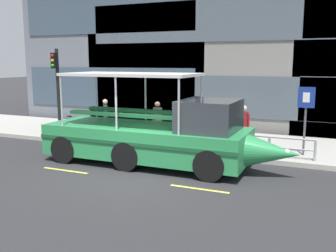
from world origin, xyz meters
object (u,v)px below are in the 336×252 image
(leaned_bicycle, at_px, (74,128))
(duck_tour_boat, at_px, (159,136))
(parking_sign, at_px, (306,109))
(pedestrian_mid_right, at_px, (157,117))
(pedestrian_near_stern, at_px, (105,113))
(pedestrian_mid_left, at_px, (183,119))
(pedestrian_near_bow, at_px, (244,122))
(traffic_light_pole, at_px, (57,83))

(leaned_bicycle, bearing_deg, duck_tour_boat, -23.36)
(parking_sign, xyz_separation_m, pedestrian_mid_right, (-6.21, 0.39, -0.70))
(duck_tour_boat, height_order, pedestrian_mid_right, duck_tour_boat)
(duck_tour_boat, relative_size, pedestrian_mid_right, 5.31)
(leaned_bicycle, relative_size, pedestrian_near_stern, 1.04)
(parking_sign, distance_m, pedestrian_mid_right, 6.26)
(duck_tour_boat, distance_m, pedestrian_mid_left, 3.40)
(pedestrian_mid_left, distance_m, pedestrian_near_stern, 4.05)
(duck_tour_boat, xyz_separation_m, pedestrian_mid_right, (-1.51, 3.14, 0.17))
(pedestrian_near_bow, distance_m, pedestrian_mid_right, 3.86)
(parking_sign, relative_size, pedestrian_near_bow, 1.47)
(duck_tour_boat, xyz_separation_m, pedestrian_near_stern, (-4.42, 3.46, 0.15))
(pedestrian_mid_left, bearing_deg, traffic_light_pole, -171.48)
(leaned_bicycle, xyz_separation_m, pedestrian_near_stern, (1.06, 1.09, 0.64))
(leaned_bicycle, bearing_deg, parking_sign, 2.13)
(parking_sign, relative_size, leaned_bicycle, 1.47)
(duck_tour_boat, relative_size, pedestrian_near_bow, 5.26)
(pedestrian_mid_left, height_order, pedestrian_near_stern, pedestrian_near_stern)
(traffic_light_pole, xyz_separation_m, pedestrian_near_stern, (2.00, 0.99, -1.44))
(traffic_light_pole, bearing_deg, pedestrian_near_bow, 3.83)
(pedestrian_near_stern, bearing_deg, traffic_light_pole, -153.58)
(traffic_light_pole, relative_size, pedestrian_near_stern, 2.41)
(pedestrian_near_stern, bearing_deg, pedestrian_mid_right, -6.25)
(parking_sign, distance_m, pedestrian_near_bow, 2.47)
(pedestrian_mid_left, relative_size, pedestrian_mid_right, 0.93)
(pedestrian_mid_right, relative_size, pedestrian_near_stern, 1.03)
(pedestrian_mid_right, bearing_deg, pedestrian_near_bow, -1.26)
(pedestrian_near_bow, xyz_separation_m, pedestrian_mid_left, (-2.73, 0.32, -0.08))
(pedestrian_mid_left, bearing_deg, pedestrian_mid_right, -168.42)
(traffic_light_pole, bearing_deg, duck_tour_boat, -21.05)
(traffic_light_pole, xyz_separation_m, duck_tour_boat, (6.42, -2.47, -1.59))
(traffic_light_pole, relative_size, pedestrian_near_bow, 2.33)
(leaned_bicycle, distance_m, duck_tour_boat, 6.00)
(leaned_bicycle, xyz_separation_m, duck_tour_boat, (5.49, -2.37, 0.49))
(leaned_bicycle, relative_size, pedestrian_mid_right, 1.01)
(pedestrian_mid_right, bearing_deg, pedestrian_mid_left, 11.58)
(parking_sign, xyz_separation_m, duck_tour_boat, (-4.69, -2.75, -0.87))
(pedestrian_mid_right, bearing_deg, leaned_bicycle, -169.02)
(parking_sign, relative_size, duck_tour_boat, 0.28)
(parking_sign, bearing_deg, traffic_light_pole, -178.55)
(duck_tour_boat, bearing_deg, leaned_bicycle, 156.64)
(traffic_light_pole, distance_m, pedestrian_mid_right, 5.15)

